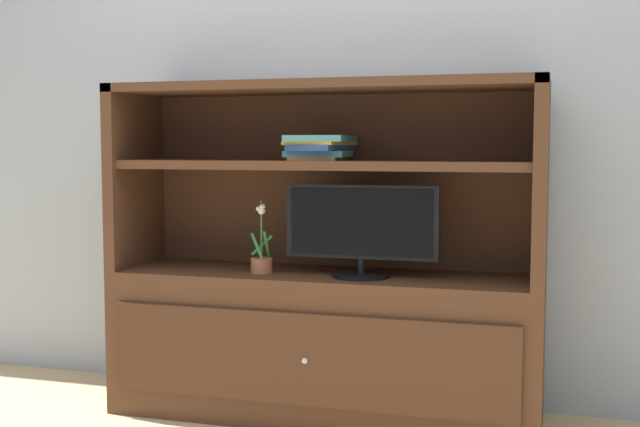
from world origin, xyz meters
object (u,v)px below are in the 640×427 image
object	(u,v)px
media_console	(324,309)
potted_plant	(262,259)
tv_monitor	(361,229)
magazine_stack	(320,147)

from	to	relation	value
media_console	potted_plant	distance (m)	0.33
media_console	tv_monitor	bearing A→B (deg)	-17.76
tv_monitor	magazine_stack	xyz separation A→B (m)	(-0.19, 0.06, 0.32)
media_console	tv_monitor	distance (m)	0.39
tv_monitor	potted_plant	bearing A→B (deg)	-177.44
magazine_stack	media_console	bearing A→B (deg)	-13.46
media_console	tv_monitor	size ratio (longest dim) A/B	2.84
potted_plant	magazine_stack	xyz separation A→B (m)	(0.23, 0.08, 0.46)
media_console	potted_plant	world-z (taller)	media_console
media_console	potted_plant	size ratio (longest dim) A/B	5.93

